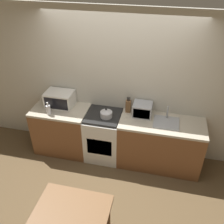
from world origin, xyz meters
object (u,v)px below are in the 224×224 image
at_px(stove_range, 104,136).
at_px(toaster_oven, 142,110).
at_px(bottle, 48,110).
at_px(dining_table, 72,217).
at_px(microwave, 60,99).
at_px(kettle, 106,113).

relative_size(stove_range, toaster_oven, 2.88).
distance_m(bottle, dining_table, 1.92).
height_order(microwave, dining_table, microwave).
bearing_deg(toaster_oven, stove_range, -167.09).
distance_m(stove_range, microwave, 1.02).
bearing_deg(stove_range, dining_table, -87.19).
bearing_deg(bottle, stove_range, 11.37).
bearing_deg(stove_range, bottle, -168.63).
relative_size(microwave, toaster_oven, 1.55).
height_order(kettle, microwave, microwave).
bearing_deg(kettle, toaster_oven, 18.10).
xyz_separation_m(microwave, toaster_oven, (1.47, 0.03, -0.03)).
height_order(microwave, bottle, microwave).
distance_m(microwave, toaster_oven, 1.47).
height_order(kettle, bottle, bottle).
relative_size(kettle, toaster_oven, 0.64).
bearing_deg(kettle, stove_range, 147.47).
bearing_deg(microwave, bottle, -105.80).
bearing_deg(toaster_oven, microwave, -178.78).
bearing_deg(kettle, dining_table, -89.26).
bearing_deg(bottle, toaster_oven, 12.01).
xyz_separation_m(stove_range, toaster_oven, (0.64, 0.15, 0.56)).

